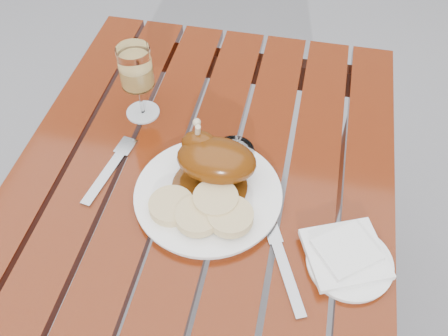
# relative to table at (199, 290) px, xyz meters

# --- Properties ---
(table) EXTENTS (0.80, 1.20, 0.75)m
(table) POSITION_rel_table_xyz_m (0.00, 0.00, 0.00)
(table) COLOR maroon
(table) RESTS_ON ground
(dinner_plate) EXTENTS (0.35, 0.35, 0.02)m
(dinner_plate) POSITION_rel_table_xyz_m (0.03, 0.02, 0.38)
(dinner_plate) COLOR white
(dinner_plate) RESTS_ON table
(roast_duck) EXTENTS (0.16, 0.16, 0.12)m
(roast_duck) POSITION_rel_table_xyz_m (0.03, 0.07, 0.44)
(roast_duck) COLOR #4F2609
(roast_duck) RESTS_ON dinner_plate
(bread_dumplings) EXTENTS (0.21, 0.13, 0.03)m
(bread_dumplings) POSITION_rel_table_xyz_m (0.03, -0.03, 0.41)
(bread_dumplings) COLOR beige
(bread_dumplings) RESTS_ON dinner_plate
(wine_glass) EXTENTS (0.10, 0.10, 0.18)m
(wine_glass) POSITION_rel_table_xyz_m (-0.18, 0.23, 0.47)
(wine_glass) COLOR #FAD071
(wine_glass) RESTS_ON table
(side_plate) EXTENTS (0.20, 0.20, 0.01)m
(side_plate) POSITION_rel_table_xyz_m (0.31, -0.07, 0.38)
(side_plate) COLOR white
(side_plate) RESTS_ON table
(napkin) EXTENTS (0.18, 0.17, 0.01)m
(napkin) POSITION_rel_table_xyz_m (0.30, -0.06, 0.39)
(napkin) COLOR white
(napkin) RESTS_ON side_plate
(ashtray) EXTENTS (0.09, 0.09, 0.02)m
(ashtray) POSITION_rel_table_xyz_m (0.06, 0.14, 0.39)
(ashtray) COLOR #B2B7BC
(ashtray) RESTS_ON table
(fork) EXTENTS (0.05, 0.18, 0.01)m
(fork) POSITION_rel_table_xyz_m (-0.19, 0.04, 0.38)
(fork) COLOR gray
(fork) RESTS_ON table
(knife) EXTENTS (0.10, 0.20, 0.01)m
(knife) POSITION_rel_table_xyz_m (0.20, -0.10, 0.38)
(knife) COLOR gray
(knife) RESTS_ON table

